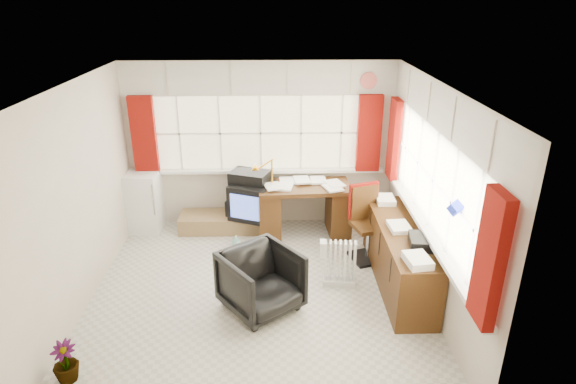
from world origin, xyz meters
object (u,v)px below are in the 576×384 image
object	(u,v)px
radiator	(340,267)
crt_tv	(252,200)
credenza	(399,255)
tv_bench	(226,222)
desk	(304,207)
mini_fridge	(143,201)
office_chair	(261,281)
task_chair	(366,219)
desk_lamp	(272,167)

from	to	relation	value
radiator	crt_tv	xyz separation A→B (m)	(-1.13, 1.46, 0.28)
radiator	credenza	world-z (taller)	credenza
credenza	tv_bench	size ratio (longest dim) A/B	1.43
desk	tv_bench	size ratio (longest dim) A/B	0.99
tv_bench	mini_fridge	xyz separation A→B (m)	(-1.25, 0.08, 0.33)
office_chair	crt_tv	distance (m)	1.94
task_chair	tv_bench	bearing A→B (deg)	157.19
desk	crt_tv	distance (m)	0.78
desk_lamp	office_chair	size ratio (longest dim) A/B	0.52
desk_lamp	office_chair	bearing A→B (deg)	-93.65
desk	radiator	size ratio (longest dim) A/B	2.31
office_chair	desk_lamp	bearing A→B (deg)	49.35
office_chair	mini_fridge	size ratio (longest dim) A/B	0.87
office_chair	crt_tv	size ratio (longest dim) A/B	1.06
desk_lamp	credenza	bearing A→B (deg)	-41.55
desk	office_chair	bearing A→B (deg)	-107.69
task_chair	radiator	size ratio (longest dim) A/B	1.73
radiator	office_chair	bearing A→B (deg)	-154.07
desk	mini_fridge	xyz separation A→B (m)	(-2.44, 0.23, 0.02)
desk_lamp	crt_tv	size ratio (longest dim) A/B	0.55
desk_lamp	mini_fridge	size ratio (longest dim) A/B	0.45
credenza	mini_fridge	distance (m)	3.88
mini_fridge	desk_lamp	bearing A→B (deg)	-6.17
task_chair	tv_bench	distance (m)	2.19
desk_lamp	office_chair	world-z (taller)	desk_lamp
credenza	office_chair	bearing A→B (deg)	-163.65
radiator	tv_bench	world-z (taller)	radiator
office_chair	mini_fridge	bearing A→B (deg)	94.36
desk	desk_lamp	size ratio (longest dim) A/B	3.35
radiator	mini_fridge	world-z (taller)	mini_fridge
desk_lamp	task_chair	xyz separation A→B (m)	(1.27, -0.70, -0.51)
task_chair	office_chair	xyz separation A→B (m)	(-1.39, -1.18, -0.19)
desk	crt_tv	xyz separation A→B (m)	(-0.77, 0.06, 0.09)
crt_tv	desk	bearing A→B (deg)	-4.46
office_chair	mini_fridge	world-z (taller)	mini_fridge
task_chair	credenza	distance (m)	0.77
crt_tv	task_chair	bearing A→B (deg)	-25.39
tv_bench	mini_fridge	bearing A→B (deg)	176.35
desk	radiator	bearing A→B (deg)	-75.54
desk	tv_bench	xyz separation A→B (m)	(-1.19, 0.15, -0.31)
credenza	tv_bench	world-z (taller)	credenza
tv_bench	crt_tv	xyz separation A→B (m)	(0.42, -0.09, 0.39)
credenza	mini_fridge	world-z (taller)	mini_fridge
task_chair	mini_fridge	size ratio (longest dim) A/B	1.13
desk	task_chair	xyz separation A→B (m)	(0.79, -0.68, 0.12)
desk	tv_bench	distance (m)	1.24
desk_lamp	credenza	size ratio (longest dim) A/B	0.21
office_chair	crt_tv	world-z (taller)	crt_tv
task_chair	tv_bench	size ratio (longest dim) A/B	0.74
credenza	mini_fridge	size ratio (longest dim) A/B	2.19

